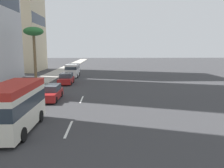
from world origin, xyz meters
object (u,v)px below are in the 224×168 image
(car_second, at_px, (50,93))
(pedestrian_near_lamp, at_px, (8,86))
(car_third, at_px, (66,79))
(palm_tree, at_px, (34,34))
(minibus_lead, at_px, (15,105))
(van_fourth, at_px, (73,70))

(car_second, height_order, pedestrian_near_lamp, pedestrian_near_lamp)
(pedestrian_near_lamp, bearing_deg, car_third, 74.85)
(palm_tree, bearing_deg, pedestrian_near_lamp, -179.98)
(minibus_lead, relative_size, car_third, 1.33)
(minibus_lead, bearing_deg, pedestrian_near_lamp, -155.19)
(pedestrian_near_lamp, bearing_deg, palm_tree, 111.02)
(car_third, relative_size, van_fourth, 0.85)
(car_second, height_order, van_fourth, van_fourth)
(pedestrian_near_lamp, height_order, palm_tree, palm_tree)
(car_third, height_order, palm_tree, palm_tree)
(minibus_lead, distance_m, car_second, 8.96)
(van_fourth, relative_size, palm_tree, 0.63)
(van_fourth, bearing_deg, car_third, 1.50)
(pedestrian_near_lamp, bearing_deg, minibus_lead, -44.19)
(van_fourth, xyz_separation_m, pedestrian_near_lamp, (-16.30, 5.32, -0.37))
(pedestrian_near_lamp, bearing_deg, van_fourth, 92.93)
(pedestrian_near_lamp, distance_m, palm_tree, 12.73)
(car_second, distance_m, palm_tree, 16.59)
(car_second, distance_m, van_fourth, 19.41)
(pedestrian_near_lamp, xyz_separation_m, palm_tree, (10.88, 0.00, 6.61))
(car_second, relative_size, car_third, 1.00)
(van_fourth, height_order, pedestrian_near_lamp, van_fourth)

